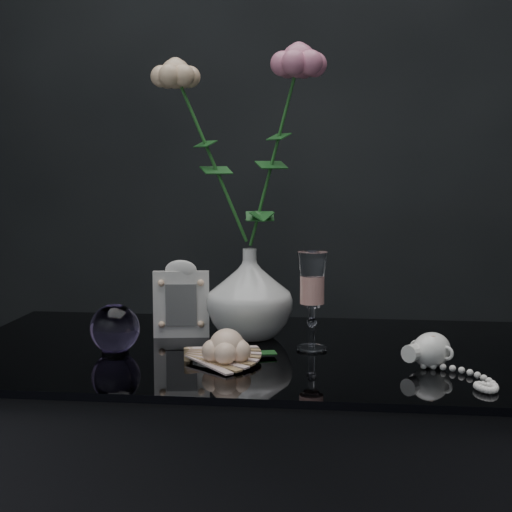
% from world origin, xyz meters
% --- Properties ---
extents(vase, '(0.19, 0.19, 0.16)m').
position_xyz_m(vase, '(-0.03, 0.14, 0.84)').
color(vase, silver).
rests_on(vase, table).
extents(wine_glass, '(0.06, 0.06, 0.17)m').
position_xyz_m(wine_glass, '(0.09, 0.06, 0.85)').
color(wine_glass, white).
rests_on(wine_glass, table).
extents(picture_frame, '(0.12, 0.10, 0.14)m').
position_xyz_m(picture_frame, '(-0.15, 0.13, 0.83)').
color(picture_frame, silver).
rests_on(picture_frame, table).
extents(paperweight, '(0.09, 0.09, 0.08)m').
position_xyz_m(paperweight, '(-0.24, -0.01, 0.80)').
color(paperweight, '#A384D6').
rests_on(paperweight, table).
extents(paper_fan, '(0.29, 0.26, 0.02)m').
position_xyz_m(paper_fan, '(-0.10, -0.04, 0.77)').
color(paper_fan, beige).
rests_on(paper_fan, table).
extents(loose_rose, '(0.17, 0.20, 0.06)m').
position_xyz_m(loose_rose, '(-0.04, -0.06, 0.79)').
color(loose_rose, '#FFC6A4').
rests_on(loose_rose, table).
extents(pearl_jar, '(0.28, 0.28, 0.06)m').
position_xyz_m(pearl_jar, '(0.29, -0.04, 0.79)').
color(pearl_jar, white).
rests_on(pearl_jar, table).
extents(roses, '(0.30, 0.11, 0.42)m').
position_xyz_m(roses, '(-0.04, 0.15, 1.13)').
color(roses, beige).
rests_on(roses, vase).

